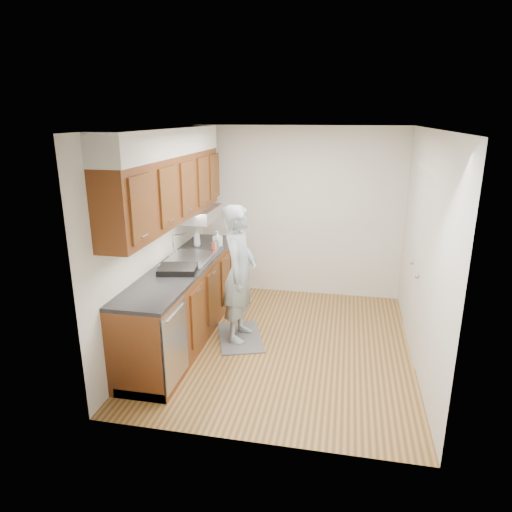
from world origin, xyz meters
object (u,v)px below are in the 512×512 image
at_px(soap_bottle_b, 218,239).
at_px(dish_rack, 178,269).
at_px(soda_can, 214,247).
at_px(soap_bottle_a, 197,237).
at_px(steel_can, 216,246).
at_px(person, 239,265).

bearing_deg(soap_bottle_b, dish_rack, -97.82).
distance_m(soda_can, dish_rack, 0.89).
xyz_separation_m(soap_bottle_a, steel_can, (0.32, -0.18, -0.05)).
height_order(soap_bottle_b, steel_can, soap_bottle_b).
xyz_separation_m(person, soda_can, (-0.46, 0.51, 0.05)).
xyz_separation_m(person, steel_can, (-0.44, 0.53, 0.06)).
relative_size(soap_bottle_a, dish_rack, 0.58).
bearing_deg(soap_bottle_b, steel_can, -79.40).
relative_size(person, soap_bottle_a, 7.71).
distance_m(person, soap_bottle_b, 0.89).
xyz_separation_m(soda_can, dish_rack, (-0.17, -0.87, -0.02)).
relative_size(person, soap_bottle_b, 8.71).
relative_size(person, steel_can, 13.89).
height_order(soda_can, steel_can, steel_can).
height_order(person, soda_can, person).
distance_m(soap_bottle_b, soda_can, 0.24).
bearing_deg(steel_can, dish_rack, -102.30).
relative_size(soap_bottle_a, soap_bottle_b, 1.13).
xyz_separation_m(soap_bottle_b, steel_can, (0.04, -0.22, -0.04)).
height_order(soap_bottle_a, soda_can, soap_bottle_a).
bearing_deg(steel_can, soap_bottle_a, 150.20).
height_order(soap_bottle_a, dish_rack, soap_bottle_a).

